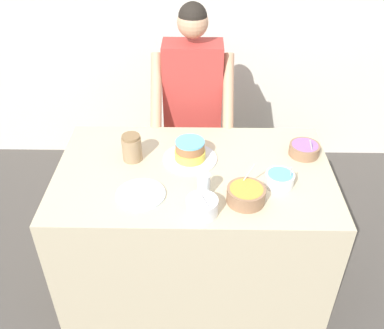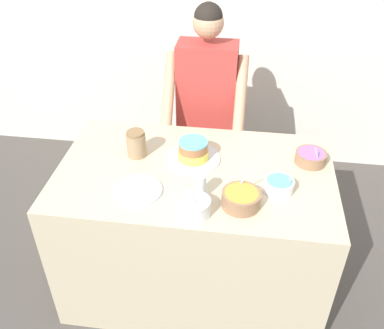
{
  "view_description": "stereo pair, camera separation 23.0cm",
  "coord_description": "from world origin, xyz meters",
  "px_view_note": "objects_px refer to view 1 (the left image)",
  "views": [
    {
      "loc": [
        0.02,
        -1.48,
        2.41
      ],
      "look_at": [
        -0.01,
        0.43,
        1.02
      ],
      "focal_mm": 40.0,
      "sensor_mm": 36.0,
      "label": 1
    },
    {
      "loc": [
        0.25,
        -1.46,
        2.41
      ],
      "look_at": [
        -0.01,
        0.43,
        1.02
      ],
      "focal_mm": 40.0,
      "sensor_mm": 36.0,
      "label": 2
    }
  ],
  "objects_px": {
    "person_baker": "(193,99)",
    "drinking_glass": "(204,186)",
    "ceramic_plate": "(141,194)",
    "frosting_bowl_orange": "(246,194)",
    "frosting_bowl_purple": "(304,149)",
    "cake": "(190,152)",
    "frosting_bowl_blue": "(280,179)",
    "frosting_bowl_white": "(202,206)",
    "stoneware_jar": "(132,148)"
  },
  "relations": [
    {
      "from": "frosting_bowl_blue",
      "to": "frosting_bowl_purple",
      "type": "distance_m",
      "value": 0.35
    },
    {
      "from": "cake",
      "to": "frosting_bowl_blue",
      "type": "distance_m",
      "value": 0.54
    },
    {
      "from": "frosting_bowl_purple",
      "to": "stoneware_jar",
      "type": "distance_m",
      "value": 1.02
    },
    {
      "from": "cake",
      "to": "frosting_bowl_blue",
      "type": "relative_size",
      "value": 2.02
    },
    {
      "from": "drinking_glass",
      "to": "stoneware_jar",
      "type": "bearing_deg",
      "value": 141.71
    },
    {
      "from": "cake",
      "to": "stoneware_jar",
      "type": "bearing_deg",
      "value": -179.53
    },
    {
      "from": "frosting_bowl_blue",
      "to": "ceramic_plate",
      "type": "bearing_deg",
      "value": -171.86
    },
    {
      "from": "frosting_bowl_orange",
      "to": "frosting_bowl_blue",
      "type": "distance_m",
      "value": 0.24
    },
    {
      "from": "frosting_bowl_purple",
      "to": "frosting_bowl_orange",
      "type": "bearing_deg",
      "value": -131.54
    },
    {
      "from": "frosting_bowl_orange",
      "to": "frosting_bowl_purple",
      "type": "distance_m",
      "value": 0.58
    },
    {
      "from": "stoneware_jar",
      "to": "cake",
      "type": "bearing_deg",
      "value": 0.47
    },
    {
      "from": "frosting_bowl_orange",
      "to": "frosting_bowl_blue",
      "type": "relative_size",
      "value": 1.27
    },
    {
      "from": "person_baker",
      "to": "ceramic_plate",
      "type": "relative_size",
      "value": 6.32
    },
    {
      "from": "cake",
      "to": "ceramic_plate",
      "type": "xyz_separation_m",
      "value": [
        -0.25,
        -0.33,
        -0.05
      ]
    },
    {
      "from": "frosting_bowl_orange",
      "to": "frosting_bowl_white",
      "type": "relative_size",
      "value": 1.1
    },
    {
      "from": "frosting_bowl_orange",
      "to": "frosting_bowl_blue",
      "type": "xyz_separation_m",
      "value": [
        0.2,
        0.14,
        -0.01
      ]
    },
    {
      "from": "frosting_bowl_blue",
      "to": "drinking_glass",
      "type": "bearing_deg",
      "value": -165.67
    },
    {
      "from": "cake",
      "to": "drinking_glass",
      "type": "xyz_separation_m",
      "value": [
        0.08,
        -0.33,
        0.02
      ]
    },
    {
      "from": "person_baker",
      "to": "drinking_glass",
      "type": "relative_size",
      "value": 11.87
    },
    {
      "from": "frosting_bowl_white",
      "to": "drinking_glass",
      "type": "height_order",
      "value": "frosting_bowl_white"
    },
    {
      "from": "cake",
      "to": "ceramic_plate",
      "type": "distance_m",
      "value": 0.42
    },
    {
      "from": "frosting_bowl_purple",
      "to": "stoneware_jar",
      "type": "height_order",
      "value": "stoneware_jar"
    },
    {
      "from": "person_baker",
      "to": "frosting_bowl_white",
      "type": "relative_size",
      "value": 9.19
    },
    {
      "from": "frosting_bowl_orange",
      "to": "stoneware_jar",
      "type": "bearing_deg",
      "value": 149.96
    },
    {
      "from": "ceramic_plate",
      "to": "frosting_bowl_blue",
      "type": "bearing_deg",
      "value": 8.14
    },
    {
      "from": "cake",
      "to": "frosting_bowl_blue",
      "type": "bearing_deg",
      "value": -24.78
    },
    {
      "from": "person_baker",
      "to": "frosting_bowl_purple",
      "type": "bearing_deg",
      "value": -41.05
    },
    {
      "from": "frosting_bowl_white",
      "to": "drinking_glass",
      "type": "relative_size",
      "value": 1.29
    },
    {
      "from": "person_baker",
      "to": "cake",
      "type": "relative_size",
      "value": 5.22
    },
    {
      "from": "stoneware_jar",
      "to": "ceramic_plate",
      "type": "bearing_deg",
      "value": -75.61
    },
    {
      "from": "person_baker",
      "to": "drinking_glass",
      "type": "distance_m",
      "value": 0.99
    },
    {
      "from": "frosting_bowl_white",
      "to": "frosting_bowl_orange",
      "type": "bearing_deg",
      "value": 22.85
    },
    {
      "from": "person_baker",
      "to": "frosting_bowl_blue",
      "type": "distance_m",
      "value": 1.01
    },
    {
      "from": "person_baker",
      "to": "frosting_bowl_white",
      "type": "xyz_separation_m",
      "value": [
        0.07,
        -1.12,
        -0.01
      ]
    },
    {
      "from": "frosting_bowl_purple",
      "to": "frosting_bowl_blue",
      "type": "bearing_deg",
      "value": -123.09
    },
    {
      "from": "frosting_bowl_white",
      "to": "drinking_glass",
      "type": "distance_m",
      "value": 0.14
    },
    {
      "from": "person_baker",
      "to": "frosting_bowl_white",
      "type": "height_order",
      "value": "person_baker"
    },
    {
      "from": "cake",
      "to": "frosting_bowl_purple",
      "type": "distance_m",
      "value": 0.69
    },
    {
      "from": "drinking_glass",
      "to": "ceramic_plate",
      "type": "height_order",
      "value": "drinking_glass"
    },
    {
      "from": "cake",
      "to": "ceramic_plate",
      "type": "relative_size",
      "value": 1.21
    },
    {
      "from": "frosting_bowl_orange",
      "to": "frosting_bowl_purple",
      "type": "xyz_separation_m",
      "value": [
        0.39,
        0.43,
        -0.01
      ]
    },
    {
      "from": "frosting_bowl_blue",
      "to": "cake",
      "type": "bearing_deg",
      "value": 155.22
    },
    {
      "from": "person_baker",
      "to": "frosting_bowl_white",
      "type": "distance_m",
      "value": 1.12
    },
    {
      "from": "frosting_bowl_purple",
      "to": "frosting_bowl_white",
      "type": "relative_size",
      "value": 0.99
    },
    {
      "from": "frosting_bowl_orange",
      "to": "ceramic_plate",
      "type": "relative_size",
      "value": 0.76
    },
    {
      "from": "ceramic_plate",
      "to": "person_baker",
      "type": "bearing_deg",
      "value": 75.35
    },
    {
      "from": "frosting_bowl_orange",
      "to": "ceramic_plate",
      "type": "distance_m",
      "value": 0.55
    },
    {
      "from": "frosting_bowl_white",
      "to": "stoneware_jar",
      "type": "distance_m",
      "value": 0.62
    },
    {
      "from": "person_baker",
      "to": "cake",
      "type": "distance_m",
      "value": 0.65
    },
    {
      "from": "frosting_bowl_white",
      "to": "ceramic_plate",
      "type": "relative_size",
      "value": 0.69
    }
  ]
}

